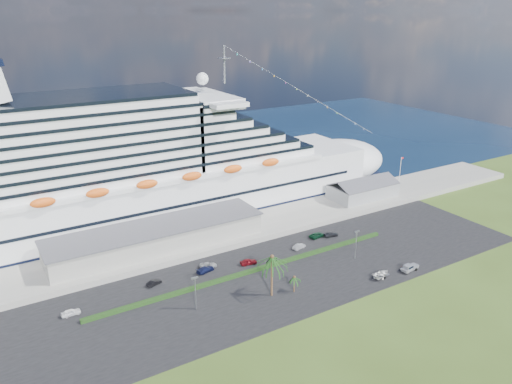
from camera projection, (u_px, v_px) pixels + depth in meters
ground at (315, 292)px, 121.35m from camera, size 420.00×420.00×0.00m
asphalt_lot at (289, 272)px, 130.17m from camera, size 140.00×38.00×0.12m
wharf at (235, 230)px, 153.17m from camera, size 240.00×20.00×1.80m
water at (139, 162)px, 225.77m from camera, size 420.00×160.00×0.02m
cruise_ship at (138, 172)px, 156.55m from camera, size 191.00×38.00×54.00m
terminal_building at (157, 236)px, 139.58m from camera, size 61.00×15.00×6.30m
port_shed at (363, 190)px, 177.33m from camera, size 24.00×12.31×7.37m
flagpole at (400, 172)px, 184.81m from camera, size 1.08×0.16×12.00m
hedge at (253, 270)px, 130.11m from camera, size 88.00×1.10×0.90m
lamp_post_left at (195, 289)px, 112.30m from camera, size 1.60×0.35×8.27m
lamp_post_right at (356, 241)px, 135.70m from camera, size 1.60×0.35×8.27m
palm_tall at (272, 261)px, 116.54m from camera, size 8.82×8.82×11.13m
palm_short at (294, 279)px, 119.91m from camera, size 3.53×3.53×4.56m
parked_car_0 at (71, 312)px, 111.57m from camera, size 4.33×1.90×1.45m
parked_car_1 at (154, 283)px, 123.80m from camera, size 4.14×2.42×1.29m
parked_car_2 at (208, 265)px, 132.50m from camera, size 5.04×3.67×1.27m
parked_car_3 at (205, 269)px, 130.07m from camera, size 5.41×3.12×1.48m
parked_car_4 at (249, 262)px, 133.96m from camera, size 4.77×2.54×1.55m
parked_car_5 at (299, 246)px, 142.82m from camera, size 4.46×2.30×1.40m
parked_car_6 at (317, 235)px, 149.99m from camera, size 5.37×3.03×1.42m
parked_car_7 at (331, 234)px, 150.57m from camera, size 4.86×2.57×1.34m
pickup_truck at (410, 267)px, 130.48m from camera, size 5.39×2.50×1.83m
boat_trailer at (381, 274)px, 127.05m from camera, size 5.99×4.32×1.67m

